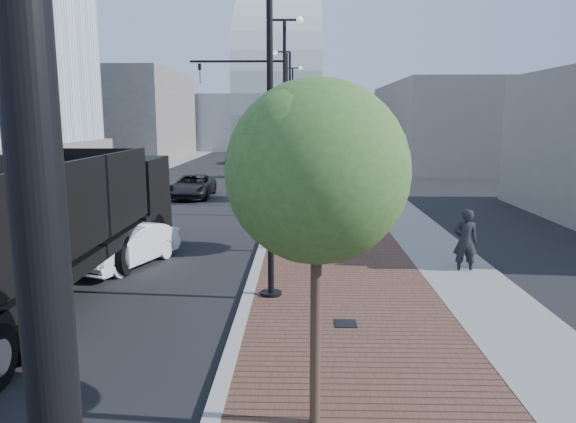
{
  "coord_description": "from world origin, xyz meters",
  "views": [
    {
      "loc": [
        1.37,
        -3.53,
        4.72
      ],
      "look_at": [
        1.0,
        12.0,
        2.0
      ],
      "focal_mm": 33.42,
      "sensor_mm": 36.0,
      "label": 1
    }
  ],
  "objects_px": {
    "white_sedan": "(127,246)",
    "pedestrian": "(465,241)",
    "dark_car_mid": "(192,186)",
    "dump_truck": "(89,221)"
  },
  "relations": [
    {
      "from": "white_sedan",
      "to": "pedestrian",
      "type": "bearing_deg",
      "value": 17.18
    },
    {
      "from": "white_sedan",
      "to": "dark_car_mid",
      "type": "xyz_separation_m",
      "value": [
        -0.92,
        15.1,
        0.02
      ]
    },
    {
      "from": "white_sedan",
      "to": "pedestrian",
      "type": "distance_m",
      "value": 10.62
    },
    {
      "from": "dump_truck",
      "to": "dark_car_mid",
      "type": "distance_m",
      "value": 15.64
    },
    {
      "from": "dump_truck",
      "to": "white_sedan",
      "type": "distance_m",
      "value": 1.42
    },
    {
      "from": "pedestrian",
      "to": "dark_car_mid",
      "type": "bearing_deg",
      "value": -50.2
    },
    {
      "from": "dump_truck",
      "to": "white_sedan",
      "type": "xyz_separation_m",
      "value": [
        0.95,
        0.52,
        -0.92
      ]
    },
    {
      "from": "dump_truck",
      "to": "dark_car_mid",
      "type": "relative_size",
      "value": 2.8
    },
    {
      "from": "pedestrian",
      "to": "white_sedan",
      "type": "bearing_deg",
      "value": 0.33
    },
    {
      "from": "white_sedan",
      "to": "dark_car_mid",
      "type": "distance_m",
      "value": 15.13
    }
  ]
}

